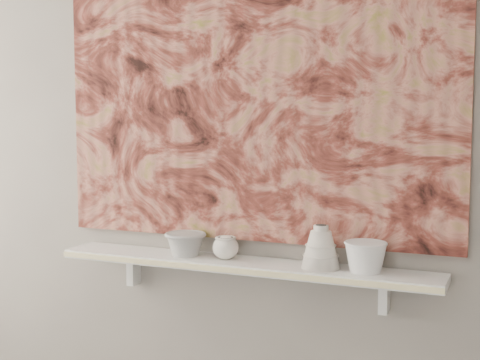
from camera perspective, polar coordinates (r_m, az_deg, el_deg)
The scene contains 11 objects.
wall_back at distance 2.41m, azimuth 1.08°, elevation 3.34°, with size 3.60×3.60×0.00m, color gray.
shelf at distance 2.38m, azimuth 0.21°, elevation -7.26°, with size 1.40×0.18×0.03m, color silver.
shelf_stripe at distance 2.30m, azimuth -0.69°, elevation -7.73°, with size 1.40×0.01×0.02m, color beige.
bracket_left at distance 2.68m, azimuth -9.06°, elevation -7.54°, with size 0.03×0.06×0.12m, color silver.
bracket_right at distance 2.33m, azimuth 12.22°, elevation -9.61°, with size 0.03×0.06×0.12m, color silver.
painting at distance 2.40m, azimuth 0.96°, elevation 7.86°, with size 1.50×0.03×1.10m, color brown.
house_motif at distance 2.27m, azimuth 11.45°, elevation 0.09°, with size 0.09×0.00×0.08m, color black.
bowl_grey at distance 2.46m, azimuth -4.68°, elevation -5.44°, with size 0.15×0.15×0.09m, color #989895, non-canonical shape.
cup_cream at distance 2.40m, azimuth -1.23°, elevation -5.78°, with size 0.09×0.09×0.08m, color silver, non-canonical shape.
bell_vessel at distance 2.27m, azimuth 6.90°, elevation -5.65°, with size 0.13×0.13×0.15m, color beige, non-canonical shape.
bowl_white at distance 2.24m, azimuth 10.67°, elevation -6.45°, with size 0.14×0.14×0.10m, color white, non-canonical shape.
Camera 1 is at (0.89, -0.64, 1.45)m, focal length 50.00 mm.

